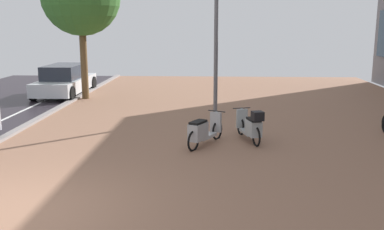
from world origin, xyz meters
TOP-DOWN VIEW (x-y plane):
  - ground at (1.43, 0.00)m, footprint 21.00×40.00m
  - scooter_near at (4.46, 4.94)m, footprint 0.76×1.75m
  - scooter_mid at (3.17, 4.46)m, footprint 0.98×1.69m
  - parked_car_far at (-3.26, 12.77)m, footprint 1.81×4.42m
  - lamp_post at (3.51, 8.51)m, footprint 0.20×0.52m

SIDE VIEW (x-z plane):
  - ground at x=1.43m, z-range -0.09..0.04m
  - scooter_mid at x=3.17m, z-range -0.02..0.82m
  - scooter_near at x=4.46m, z-range -0.04..0.92m
  - parked_car_far at x=-3.26m, z-range -0.03..1.31m
  - lamp_post at x=3.51m, z-range 0.33..7.02m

